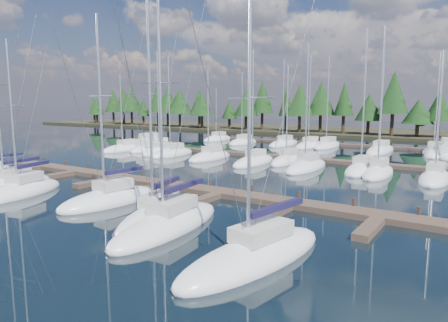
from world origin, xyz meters
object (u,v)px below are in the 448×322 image
Objects in this scene: front_sailboat_2 at (22,191)px; front_sailboat_4 at (157,218)px; front_sailboat_1 at (9,185)px; motor_yacht_left at (152,147)px; motor_yacht_right at (448,154)px; front_sailboat_3 at (110,199)px; front_sailboat_6 at (255,255)px; main_dock at (162,186)px; front_sailboat_5 at (169,224)px.

front_sailboat_2 is 14.22m from front_sailboat_4.
front_sailboat_1 is at bearing 179.43° from front_sailboat_4.
motor_yacht_left is (-26.73, 27.40, 0.20)m from front_sailboat_4.
front_sailboat_2 is at bearing -120.96° from motor_yacht_right.
motor_yacht_right is (29.60, 43.42, 0.19)m from front_sailboat_1.
front_sailboat_3 reaches higher than front_sailboat_6.
main_dock is 11.49m from front_sailboat_5.
front_sailboat_4 is (14.21, 0.47, 0.00)m from front_sailboat_2.
front_sailboat_1 reaches higher than motor_yacht_right.
front_sailboat_3 is at bearing 7.19° from front_sailboat_1.
front_sailboat_3 is 1.00× the size of front_sailboat_4.
main_dock is at bearing 134.52° from front_sailboat_5.
front_sailboat_2 is at bearing 179.65° from front_sailboat_5.
motor_yacht_right is at bearing 66.38° from front_sailboat_3.
front_sailboat_4 is at bearing -105.67° from motor_yacht_right.
front_sailboat_6 reaches higher than front_sailboat_2.
front_sailboat_3 is 6.35m from front_sailboat_4.
front_sailboat_1 is 1.17× the size of front_sailboat_6.
front_sailboat_1 is (-10.82, -7.45, 0.09)m from main_dock.
front_sailboat_6 is 45.56m from motor_yacht_left.
motor_yacht_left is at bearing 114.18° from front_sailboat_2.
main_dock is 2.75× the size of front_sailboat_1.
front_sailboat_2 is 0.91× the size of front_sailboat_4.
front_sailboat_5 is at bearing -45.48° from main_dock.
motor_yacht_left is 0.98× the size of motor_yacht_right.
front_sailboat_1 is 17.38m from front_sailboat_4.
front_sailboat_2 is 8.33m from front_sailboat_3.
main_dock is 3.11× the size of front_sailboat_3.
front_sailboat_5 is at bearing -0.35° from front_sailboat_2.
front_sailboat_1 is 25.56m from front_sailboat_6.
motor_yacht_right is at bearing 76.35° from front_sailboat_5.
front_sailboat_1 reaches higher than front_sailboat_4.
front_sailboat_3 is at bearing 165.49° from front_sailboat_4.
front_sailboat_2 is 0.91× the size of front_sailboat_3.
front_sailboat_5 is at bearing -20.83° from front_sailboat_4.
motor_yacht_right is at bearing 55.72° from front_sailboat_1.
front_sailboat_3 is 33.01m from motor_yacht_left.
motor_yacht_left is at bearing 108.96° from front_sailboat_1.
main_dock is 10.06m from front_sailboat_4.
front_sailboat_1 reaches higher than front_sailboat_2.
main_dock is 4.92× the size of motor_yacht_left.
front_sailboat_5 is at bearing -44.74° from motor_yacht_left.
front_sailboat_5 reaches higher than motor_yacht_left.
front_sailboat_1 is 1.05× the size of front_sailboat_5.
motor_yacht_left reaches higher than main_dock.
front_sailboat_1 is at bearing -172.81° from front_sailboat_3.
front_sailboat_5 is 6.74m from front_sailboat_6.
front_sailboat_5 reaches higher than main_dock.
front_sailboat_5 is 1.67× the size of motor_yacht_right.
front_sailboat_2 reaches higher than motor_yacht_right.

